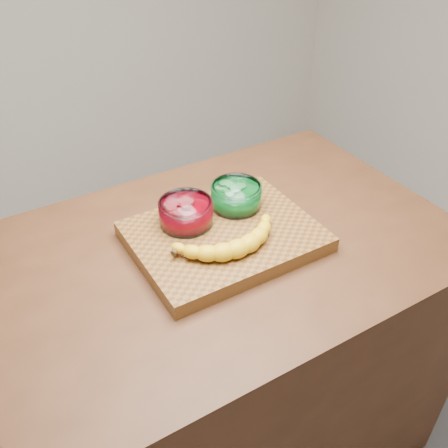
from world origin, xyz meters
TOP-DOWN VIEW (x-y plane):
  - ground at (0.00, 0.00)m, footprint 3.50×3.50m
  - counter at (0.00, 0.00)m, footprint 1.20×0.80m
  - cutting_board at (0.00, 0.00)m, footprint 0.45×0.35m
  - bowl_red at (-0.07, 0.08)m, footprint 0.14×0.14m
  - bowl_green at (0.08, 0.08)m, footprint 0.13×0.13m
  - banana at (-0.02, -0.06)m, footprint 0.31×0.14m

SIDE VIEW (x-z plane):
  - ground at x=0.00m, z-range 0.00..0.00m
  - counter at x=0.00m, z-range 0.00..0.90m
  - cutting_board at x=0.00m, z-range 0.90..0.94m
  - banana at x=-0.02m, z-range 0.94..0.98m
  - bowl_green at x=0.08m, z-range 0.94..1.00m
  - bowl_red at x=-0.07m, z-range 0.94..1.00m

